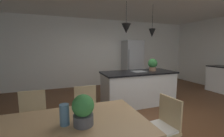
{
  "coord_description": "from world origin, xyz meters",
  "views": [
    {
      "loc": [
        -1.71,
        -2.63,
        1.52
      ],
      "look_at": [
        -0.78,
        -0.08,
        1.15
      ],
      "focal_mm": 23.29,
      "sensor_mm": 36.0,
      "label": 1
    }
  ],
  "objects_px": {
    "chair_far_right": "(86,111)",
    "vase_on_dining_table": "(64,115)",
    "refrigerator": "(132,63)",
    "potted_plant_on_table": "(83,110)",
    "chair_kitchen_end": "(162,127)",
    "kitchen_island": "(138,87)",
    "dining_table": "(60,132)",
    "chair_far_left": "(31,118)",
    "potted_plant_on_island": "(153,64)"
  },
  "relations": [
    {
      "from": "dining_table",
      "to": "chair_kitchen_end",
      "type": "xyz_separation_m",
      "value": [
        1.3,
        0.0,
        -0.2
      ]
    },
    {
      "from": "potted_plant_on_island",
      "to": "dining_table",
      "type": "bearing_deg",
      "value": -142.17
    },
    {
      "from": "kitchen_island",
      "to": "vase_on_dining_table",
      "type": "distance_m",
      "value": 2.81
    },
    {
      "from": "refrigerator",
      "to": "potted_plant_on_table",
      "type": "height_order",
      "value": "refrigerator"
    },
    {
      "from": "dining_table",
      "to": "potted_plant_on_island",
      "type": "distance_m",
      "value": 3.19
    },
    {
      "from": "kitchen_island",
      "to": "refrigerator",
      "type": "bearing_deg",
      "value": 66.47
    },
    {
      "from": "chair_far_left",
      "to": "refrigerator",
      "type": "relative_size",
      "value": 0.47
    },
    {
      "from": "kitchen_island",
      "to": "potted_plant_on_island",
      "type": "bearing_deg",
      "value": -0.0
    },
    {
      "from": "chair_far_right",
      "to": "vase_on_dining_table",
      "type": "bearing_deg",
      "value": -113.14
    },
    {
      "from": "chair_far_left",
      "to": "refrigerator",
      "type": "xyz_separation_m",
      "value": [
        3.36,
        3.12,
        0.46
      ]
    },
    {
      "from": "kitchen_island",
      "to": "potted_plant_on_table",
      "type": "xyz_separation_m",
      "value": [
        -1.82,
        -2.0,
        0.44
      ]
    },
    {
      "from": "chair_far_right",
      "to": "potted_plant_on_table",
      "type": "relative_size",
      "value": 2.67
    },
    {
      "from": "potted_plant_on_island",
      "to": "vase_on_dining_table",
      "type": "height_order",
      "value": "potted_plant_on_island"
    },
    {
      "from": "chair_kitchen_end",
      "to": "refrigerator",
      "type": "distance_m",
      "value": 4.34
    },
    {
      "from": "dining_table",
      "to": "refrigerator",
      "type": "relative_size",
      "value": 0.99
    },
    {
      "from": "chair_far_right",
      "to": "refrigerator",
      "type": "xyz_separation_m",
      "value": [
        2.52,
        3.12,
        0.46
      ]
    },
    {
      "from": "chair_kitchen_end",
      "to": "potted_plant_on_table",
      "type": "height_order",
      "value": "potted_plant_on_table"
    },
    {
      "from": "refrigerator",
      "to": "potted_plant_on_table",
      "type": "relative_size",
      "value": 5.73
    },
    {
      "from": "vase_on_dining_table",
      "to": "potted_plant_on_table",
      "type": "bearing_deg",
      "value": -20.78
    },
    {
      "from": "chair_far_left",
      "to": "dining_table",
      "type": "bearing_deg",
      "value": -64.66
    },
    {
      "from": "potted_plant_on_island",
      "to": "refrigerator",
      "type": "bearing_deg",
      "value": 77.74
    },
    {
      "from": "chair_far_left",
      "to": "refrigerator",
      "type": "height_order",
      "value": "refrigerator"
    },
    {
      "from": "chair_kitchen_end",
      "to": "refrigerator",
      "type": "xyz_separation_m",
      "value": [
        1.65,
        3.99,
        0.46
      ]
    },
    {
      "from": "refrigerator",
      "to": "vase_on_dining_table",
      "type": "height_order",
      "value": "refrigerator"
    },
    {
      "from": "refrigerator",
      "to": "chair_far_left",
      "type": "bearing_deg",
      "value": -137.06
    },
    {
      "from": "dining_table",
      "to": "potted_plant_on_island",
      "type": "xyz_separation_m",
      "value": [
        2.5,
        1.94,
        0.42
      ]
    },
    {
      "from": "refrigerator",
      "to": "vase_on_dining_table",
      "type": "xyz_separation_m",
      "value": [
        -2.89,
        -3.99,
        -0.09
      ]
    },
    {
      "from": "potted_plant_on_island",
      "to": "potted_plant_on_table",
      "type": "xyz_separation_m",
      "value": [
        -2.26,
        -2.0,
        -0.19
      ]
    },
    {
      "from": "chair_far_left",
      "to": "kitchen_island",
      "type": "bearing_deg",
      "value": 23.43
    },
    {
      "from": "refrigerator",
      "to": "potted_plant_on_table",
      "type": "bearing_deg",
      "value": -123.74
    },
    {
      "from": "chair_far_right",
      "to": "potted_plant_on_island",
      "type": "bearing_deg",
      "value": 27.19
    },
    {
      "from": "kitchen_island",
      "to": "potted_plant_on_table",
      "type": "height_order",
      "value": "potted_plant_on_table"
    },
    {
      "from": "chair_kitchen_end",
      "to": "kitchen_island",
      "type": "height_order",
      "value": "kitchen_island"
    },
    {
      "from": "dining_table",
      "to": "chair_far_right",
      "type": "relative_size",
      "value": 2.13
    },
    {
      "from": "dining_table",
      "to": "refrigerator",
      "type": "bearing_deg",
      "value": 53.62
    },
    {
      "from": "chair_kitchen_end",
      "to": "kitchen_island",
      "type": "xyz_separation_m",
      "value": [
        0.75,
        1.93,
        -0.01
      ]
    },
    {
      "from": "chair_kitchen_end",
      "to": "potted_plant_on_table",
      "type": "distance_m",
      "value": 1.15
    },
    {
      "from": "dining_table",
      "to": "chair_kitchen_end",
      "type": "distance_m",
      "value": 1.31
    },
    {
      "from": "chair_kitchen_end",
      "to": "chair_far_left",
      "type": "xyz_separation_m",
      "value": [
        -1.71,
        0.87,
        0.0
      ]
    },
    {
      "from": "potted_plant_on_island",
      "to": "chair_far_left",
      "type": "bearing_deg",
      "value": -159.87
    },
    {
      "from": "chair_far_right",
      "to": "potted_plant_on_table",
      "type": "height_order",
      "value": "potted_plant_on_table"
    },
    {
      "from": "potted_plant_on_table",
      "to": "vase_on_dining_table",
      "type": "bearing_deg",
      "value": 159.22
    },
    {
      "from": "chair_far_left",
      "to": "vase_on_dining_table",
      "type": "distance_m",
      "value": 1.05
    },
    {
      "from": "potted_plant_on_table",
      "to": "potted_plant_on_island",
      "type": "bearing_deg",
      "value": 41.48
    },
    {
      "from": "kitchen_island",
      "to": "dining_table",
      "type": "bearing_deg",
      "value": -136.57
    },
    {
      "from": "dining_table",
      "to": "chair_far_right",
      "type": "height_order",
      "value": "chair_far_right"
    },
    {
      "from": "dining_table",
      "to": "potted_plant_on_island",
      "type": "height_order",
      "value": "potted_plant_on_island"
    },
    {
      "from": "potted_plant_on_table",
      "to": "chair_kitchen_end",
      "type": "bearing_deg",
      "value": 3.59
    },
    {
      "from": "refrigerator",
      "to": "chair_far_right",
      "type": "bearing_deg",
      "value": -128.94
    },
    {
      "from": "refrigerator",
      "to": "dining_table",
      "type": "bearing_deg",
      "value": -126.38
    }
  ]
}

